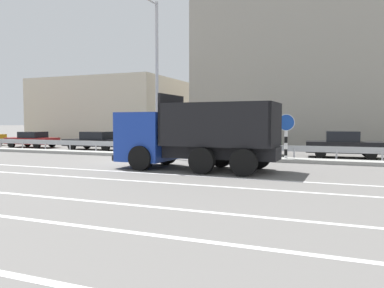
{
  "coord_description": "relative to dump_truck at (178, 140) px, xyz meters",
  "views": [
    {
      "loc": [
        9.59,
        -16.91,
        2.05
      ],
      "look_at": [
        2.81,
        0.24,
        0.94
      ],
      "focal_mm": 35.0,
      "sensor_mm": 36.0,
      "label": 1
    }
  ],
  "objects": [
    {
      "name": "parked_car_5",
      "position": [
        6.8,
        7.9,
        -0.5
      ],
      "size": [
        4.23,
        2.03,
        1.51
      ],
      "rotation": [
        0.0,
        0.0,
        -1.51
      ],
      "color": "black",
      "rests_on": "ground_plane"
    },
    {
      "name": "lane_strip_1",
      "position": [
        0.92,
        -3.72,
        -1.24
      ],
      "size": [
        53.22,
        0.16,
        0.01
      ],
      "primitive_type": "cube",
      "color": "silver",
      "rests_on": "ground_plane"
    },
    {
      "name": "lane_strip_3",
      "position": [
        0.92,
        -8.99,
        -1.24
      ],
      "size": [
        53.22,
        0.16,
        0.01
      ],
      "primitive_type": "cube",
      "color": "silver",
      "rests_on": "ground_plane"
    },
    {
      "name": "parked_car_4",
      "position": [
        1.24,
        7.95,
        -0.6
      ],
      "size": [
        4.02,
        2.0,
        1.23
      ],
      "rotation": [
        0.0,
        0.0,
        1.59
      ],
      "color": "#335B33",
      "rests_on": "ground_plane"
    },
    {
      "name": "lane_strip_0",
      "position": [
        0.92,
        -1.82,
        -1.24
      ],
      "size": [
        53.22,
        0.16,
        0.01
      ],
      "primitive_type": "cube",
      "color": "silver",
      "rests_on": "ground_plane"
    },
    {
      "name": "ground_plane",
      "position": [
        -3.03,
        2.0,
        -1.25
      ],
      "size": [
        320.0,
        320.0,
        0.0
      ],
      "primitive_type": "plane",
      "color": "#605E5B"
    },
    {
      "name": "parked_car_2",
      "position": [
        -9.74,
        7.54,
        -0.57
      ],
      "size": [
        4.59,
        1.97,
        1.33
      ],
      "rotation": [
        0.0,
        0.0,
        1.58
      ],
      "color": "black",
      "rests_on": "ground_plane"
    },
    {
      "name": "background_building_0",
      "position": [
        -15.0,
        17.38,
        1.83
      ],
      "size": [
        13.32,
        9.62,
        6.15
      ],
      "primitive_type": "cube",
      "color": "beige",
      "rests_on": "ground_plane"
    },
    {
      "name": "parked_car_1",
      "position": [
        -15.98,
        7.81,
        -0.6
      ],
      "size": [
        4.1,
        1.86,
        1.25
      ],
      "rotation": [
        0.0,
        0.0,
        1.58
      ],
      "color": "maroon",
      "rests_on": "ground_plane"
    },
    {
      "name": "median_guardrail",
      "position": [
        -3.03,
        5.51,
        -0.68
      ],
      "size": [
        53.22,
        0.09,
        0.78
      ],
      "color": "#9EA0A5",
      "rests_on": "ground_plane"
    },
    {
      "name": "background_building_1",
      "position": [
        3.46,
        19.72,
        5.67
      ],
      "size": [
        17.91,
        9.64,
        13.83
      ],
      "primitive_type": "cube",
      "color": "gray",
      "rests_on": "ground_plane"
    },
    {
      "name": "street_lamp_1",
      "position": [
        -3.22,
        4.24,
        3.59
      ],
      "size": [
        0.71,
        1.83,
        8.8
      ],
      "color": "#ADADB2",
      "rests_on": "ground_plane"
    },
    {
      "name": "median_island",
      "position": [
        -3.03,
        4.5,
        -1.16
      ],
      "size": [
        29.27,
        1.1,
        0.18
      ],
      "primitive_type": "cube",
      "color": "gray",
      "rests_on": "ground_plane"
    },
    {
      "name": "median_road_sign",
      "position": [
        4.03,
        4.5,
        0.08
      ],
      "size": [
        0.86,
        0.16,
        2.43
      ],
      "color": "white",
      "rests_on": "ground_plane"
    },
    {
      "name": "lane_strip_2",
      "position": [
        0.92,
        -7.01,
        -1.24
      ],
      "size": [
        53.22,
        0.16,
        0.01
      ],
      "primitive_type": "cube",
      "color": "silver",
      "rests_on": "ground_plane"
    },
    {
      "name": "parked_car_3",
      "position": [
        -3.67,
        7.9,
        -0.55
      ],
      "size": [
        4.73,
        2.06,
        1.39
      ],
      "rotation": [
        0.0,
        0.0,
        1.59
      ],
      "color": "#B27A14",
      "rests_on": "ground_plane"
    },
    {
      "name": "dump_truck",
      "position": [
        0.0,
        0.0,
        0.0
      ],
      "size": [
        7.02,
        2.85,
        3.22
      ],
      "rotation": [
        0.0,
        0.0,
        1.55
      ],
      "color": "#19389E",
      "rests_on": "ground_plane"
    }
  ]
}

